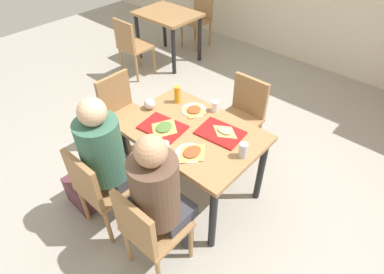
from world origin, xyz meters
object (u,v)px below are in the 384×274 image
(pizza_slice_a, at_px, (164,127))
(background_chair_near, at_px, (131,44))
(condiment_bottle, at_px, (177,95))
(handbag, at_px, (81,194))
(chair_near_left, at_px, (98,187))
(paper_plate_center, at_px, (194,110))
(pizza_slice_d, at_px, (192,152))
(foil_bundle, at_px, (150,104))
(pizza_slice_b, at_px, (225,131))
(chair_far_side, at_px, (243,112))
(person_in_brown_jacket, at_px, (160,194))
(background_chair_far, at_px, (199,16))
(main_table, at_px, (192,139))
(background_table, at_px, (168,21))
(plastic_cup_b, at_px, (165,148))
(person_in_red, at_px, (107,154))
(soda_can, at_px, (243,150))
(plastic_cup_a, at_px, (215,106))
(chair_near_right, at_px, (148,229))
(tray_red_near, at_px, (163,127))
(paper_plate_near_edge, at_px, (190,153))
(chair_left_end, at_px, (122,109))
(tray_red_far, at_px, (220,133))
(pizza_slice_c, at_px, (194,110))

(pizza_slice_a, relative_size, background_chair_near, 0.30)
(condiment_bottle, distance_m, handbag, 1.25)
(chair_near_left, relative_size, condiment_bottle, 5.30)
(paper_plate_center, xyz_separation_m, pizza_slice_d, (0.36, -0.43, 0.01))
(foil_bundle, bearing_deg, pizza_slice_b, 13.25)
(chair_far_side, distance_m, person_in_brown_jacket, 1.47)
(foil_bundle, height_order, background_chair_far, background_chair_far)
(main_table, bearing_deg, background_table, 139.20)
(plastic_cup_b, distance_m, background_table, 3.03)
(pizza_slice_b, distance_m, pizza_slice_d, 0.36)
(person_in_red, distance_m, foil_bundle, 0.66)
(paper_plate_center, height_order, soda_can, soda_can)
(plastic_cup_a, xyz_separation_m, background_chair_far, (-2.07, 2.21, -0.30))
(main_table, xyz_separation_m, handbag, (-0.64, -0.80, -0.50))
(soda_can, bearing_deg, pizza_slice_a, -165.68)
(chair_near_right, relative_size, background_chair_far, 1.00)
(pizza_slice_a, xyz_separation_m, handbag, (-0.46, -0.65, -0.63))
(person_in_brown_jacket, relative_size, pizza_slice_b, 6.84)
(handbag, bearing_deg, tray_red_near, 56.51)
(person_in_brown_jacket, relative_size, plastic_cup_a, 12.58)
(chair_far_side, distance_m, background_chair_far, 2.74)
(paper_plate_near_edge, bearing_deg, chair_left_end, 169.01)
(paper_plate_center, distance_m, plastic_cup_b, 0.59)
(tray_red_far, xyz_separation_m, condiment_bottle, (-0.57, 0.10, 0.07))
(chair_far_side, relative_size, paper_plate_near_edge, 3.85)
(background_chair_far, bearing_deg, foil_bundle, -57.85)
(person_in_red, bearing_deg, chair_near_left, -90.00)
(paper_plate_near_edge, relative_size, pizza_slice_b, 1.20)
(paper_plate_center, distance_m, pizza_slice_b, 0.40)
(foil_bundle, bearing_deg, plastic_cup_b, -31.72)
(chair_near_right, xyz_separation_m, chair_far_side, (-0.29, 1.56, 0.00))
(person_in_brown_jacket, relative_size, foil_bundle, 12.58)
(paper_plate_near_edge, bearing_deg, background_chair_far, 129.41)
(handbag, bearing_deg, plastic_cup_a, 61.87)
(foil_bundle, relative_size, background_chair_far, 0.12)
(chair_near_right, bearing_deg, paper_plate_near_edge, 101.50)
(person_in_red, xyz_separation_m, pizza_slice_c, (0.13, 0.85, 0.02))
(pizza_slice_c, xyz_separation_m, pizza_slice_d, (0.35, -0.42, 0.00))
(paper_plate_near_edge, bearing_deg, plastic_cup_b, -140.16)
(plastic_cup_a, distance_m, soda_can, 0.61)
(pizza_slice_c, xyz_separation_m, plastic_cup_a, (0.13, 0.13, 0.03))
(tray_red_near, bearing_deg, pizza_slice_d, -10.29)
(soda_can, xyz_separation_m, background_chair_near, (-2.59, 1.06, -0.31))
(pizza_slice_b, xyz_separation_m, soda_can, (0.26, -0.13, 0.04))
(chair_near_left, bearing_deg, chair_left_end, 130.59)
(pizza_slice_d, xyz_separation_m, plastic_cup_b, (-0.16, -0.13, 0.03))
(tray_red_far, bearing_deg, handbag, -132.36)
(chair_near_right, bearing_deg, tray_red_far, 95.44)
(main_table, relative_size, tray_red_far, 3.18)
(person_in_red, relative_size, person_in_brown_jacket, 1.00)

